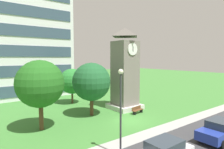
{
  "coord_description": "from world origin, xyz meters",
  "views": [
    {
      "loc": [
        -14.04,
        -15.26,
        6.89
      ],
      "look_at": [
        1.43,
        5.25,
        4.68
      ],
      "focal_mm": 30.71,
      "sensor_mm": 36.0,
      "label": 1
    }
  ],
  "objects": [
    {
      "name": "office_building",
      "position": [
        -5.99,
        23.37,
        9.6
      ],
      "size": [
        15.94,
        11.17,
        19.2
      ],
      "color": "silver",
      "rests_on": "ground"
    },
    {
      "name": "tree_streetside",
      "position": [
        -1.56,
        11.34,
        3.38
      ],
      "size": [
        3.81,
        3.81,
        5.3
      ],
      "color": "#513823",
      "rests_on": "ground"
    },
    {
      "name": "street_lamp",
      "position": [
        -5.69,
        -5.2,
        3.79
      ],
      "size": [
        0.36,
        0.36,
        6.15
      ],
      "color": "#333338",
      "rests_on": "ground"
    },
    {
      "name": "tree_near_tower",
      "position": [
        -2.35,
        4.3,
        4.06
      ],
      "size": [
        4.56,
        4.56,
        6.35
      ],
      "color": "#513823",
      "rests_on": "ground"
    },
    {
      "name": "kerb_strip",
      "position": [
        0.0,
        -3.74,
        0.0
      ],
      "size": [
        120.0,
        1.6,
        0.01
      ],
      "primitive_type": "cube",
      "color": "#9E9E99",
      "rests_on": "ground"
    },
    {
      "name": "clock_tower",
      "position": [
        2.87,
        4.24,
        4.88
      ],
      "size": [
        3.82,
        3.82,
        10.87
      ],
      "color": "slate",
      "rests_on": "ground"
    },
    {
      "name": "tree_by_building",
      "position": [
        -8.66,
        3.16,
        4.45
      ],
      "size": [
        4.52,
        4.52,
        6.73
      ],
      "color": "#513823",
      "rests_on": "ground"
    },
    {
      "name": "park_bench",
      "position": [
        2.53,
        1.46,
        0.46
      ],
      "size": [
        1.85,
        0.77,
        0.88
      ],
      "color": "brown",
      "rests_on": "ground"
    },
    {
      "name": "ground_plane",
      "position": [
        0.0,
        0.0,
        0.0
      ],
      "size": [
        160.0,
        160.0,
        0.0
      ],
      "primitive_type": "plane",
      "color": "#3D7A33"
    },
    {
      "name": "parked_car_blue",
      "position": [
        2.59,
        -8.23,
        0.86
      ],
      "size": [
        4.56,
        2.05,
        1.69
      ],
      "color": "#23389E",
      "rests_on": "ground"
    },
    {
      "name": "street_asphalt",
      "position": [
        0.0,
        -8.14,
        0.0
      ],
      "size": [
        120.0,
        7.2,
        0.01
      ],
      "primitive_type": "cube",
      "color": "#38383A",
      "rests_on": "ground"
    }
  ]
}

